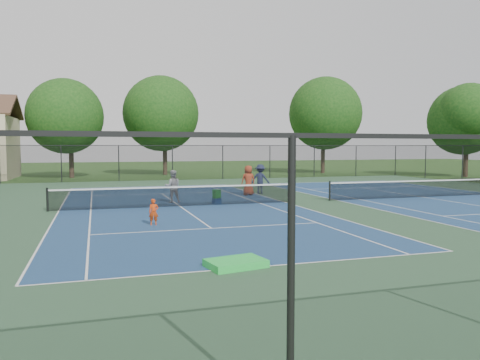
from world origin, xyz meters
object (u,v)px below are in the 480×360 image
object	(u,v)px
tree_back_d	(323,111)
ball_crate	(217,201)
tree_back_a	(70,113)
tree_side_e	(467,116)
bystander_b	(260,179)
bystander_c	(248,180)
tree_back_b	(164,110)
instructor	(173,186)
child_player	(154,212)
ball_hopper	(217,194)

from	to	relation	value
tree_back_d	ball_crate	bearing A→B (deg)	-127.44
tree_back_a	tree_side_e	size ratio (longest dim) A/B	1.03
tree_side_e	bystander_b	world-z (taller)	tree_side_e
tree_side_e	bystander_c	distance (m)	27.56
tree_back_a	tree_back_b	bearing A→B (deg)	12.53
tree_back_d	bystander_b	world-z (taller)	tree_back_d
tree_back_b	tree_side_e	size ratio (longest dim) A/B	1.13
tree_back_a	instructor	xyz separation A→B (m)	(5.91, -22.34, -5.19)
tree_back_d	tree_side_e	xyz separation A→B (m)	(10.00, -10.00, -1.02)
child_player	bystander_b	bearing A→B (deg)	56.78
tree_back_d	instructor	world-z (taller)	tree_back_d
tree_back_d	ball_hopper	bearing A→B (deg)	-127.44
bystander_b	tree_back_d	bearing A→B (deg)	-91.24
tree_side_e	ball_hopper	bearing A→B (deg)	-154.15
bystander_b	ball_crate	distance (m)	5.77
tree_back_b	instructor	xyz separation A→B (m)	(-3.09, -24.34, -5.75)
tree_back_d	bystander_c	size ratio (longest dim) A/B	5.79
tree_back_b	ball_crate	size ratio (longest dim) A/B	27.87
child_player	ball_hopper	xyz separation A→B (m)	(3.79, 5.45, 0.03)
instructor	ball_hopper	size ratio (longest dim) A/B	3.94
bystander_b	ball_hopper	xyz separation A→B (m)	(-3.85, -4.23, -0.39)
bystander_c	bystander_b	bearing A→B (deg)	-150.95
tree_side_e	instructor	xyz separation A→B (m)	(-30.09, -12.34, -4.96)
bystander_b	instructor	bearing A→B (deg)	61.92
ball_hopper	ball_crate	bearing A→B (deg)	0.00
instructor	bystander_c	xyz separation A→B (m)	(4.88, 2.34, 0.05)
ball_hopper	instructor	bearing A→B (deg)	148.06
tree_side_e	bystander_b	bearing A→B (deg)	-158.85
bystander_b	tree_side_e	bearing A→B (deg)	-123.81
tree_back_a	bystander_b	xyz separation A→B (m)	(11.78, -19.37, -5.13)
tree_back_b	ball_hopper	bearing A→B (deg)	-92.39
child_player	ball_hopper	world-z (taller)	child_player
ball_crate	tree_back_d	bearing A→B (deg)	52.56
bystander_c	ball_crate	distance (m)	4.66
tree_back_d	bystander_c	world-z (taller)	tree_back_d
tree_back_a	bystander_b	world-z (taller)	tree_back_a
instructor	bystander_c	size ratio (longest dim) A/B	0.95
tree_back_a	ball_hopper	bearing A→B (deg)	-71.42
tree_back_a	tree_back_b	distance (m)	9.24
ball_hopper	tree_back_d	bearing A→B (deg)	52.56
tree_back_a	tree_back_d	world-z (taller)	tree_back_d
bystander_b	ball_crate	size ratio (longest dim) A/B	5.05
bystander_b	bystander_c	distance (m)	1.17
child_player	ball_hopper	bearing A→B (deg)	60.22
tree_back_d	bystander_b	xyz separation A→B (m)	(-14.22, -19.37, -5.92)
tree_back_a	ball_crate	xyz separation A→B (m)	(7.93, -23.60, -5.88)
tree_side_e	instructor	bearing A→B (deg)	-157.70
ball_crate	tree_back_a	bearing A→B (deg)	108.58
child_player	bystander_c	world-z (taller)	bystander_c
tree_back_b	bystander_c	world-z (taller)	tree_back_b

